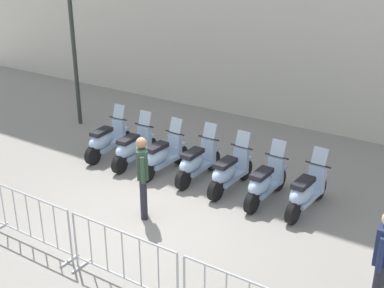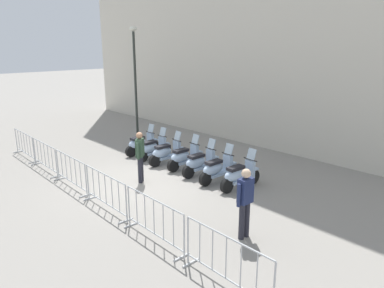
{
  "view_description": "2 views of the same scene",
  "coord_description": "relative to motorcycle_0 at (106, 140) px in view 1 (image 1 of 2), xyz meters",
  "views": [
    {
      "loc": [
        4.56,
        -7.69,
        5.36
      ],
      "look_at": [
        0.21,
        2.13,
        0.87
      ],
      "focal_mm": 47.79,
      "sensor_mm": 36.0,
      "label": 1
    },
    {
      "loc": [
        8.18,
        -7.5,
        4.34
      ],
      "look_at": [
        0.57,
        2.27,
        0.96
      ],
      "focal_mm": 32.49,
      "sensor_mm": 36.0,
      "label": 2
    }
  ],
  "objects": [
    {
      "name": "ground_plane",
      "position": [
        2.29,
        -2.4,
        -0.45
      ],
      "size": [
        120.0,
        120.0,
        0.0
      ],
      "primitive_type": "plane",
      "color": "gray"
    },
    {
      "name": "motorcycle_5",
      "position": [
        4.36,
        -0.68,
        0.0
      ],
      "size": [
        0.67,
        1.72,
        1.24
      ],
      "color": "black",
      "rests_on": "ground"
    },
    {
      "name": "motorcycle_4",
      "position": [
        3.49,
        -0.49,
        0.0
      ],
      "size": [
        0.68,
        1.71,
        1.24
      ],
      "color": "black",
      "rests_on": "ground"
    },
    {
      "name": "street_lamp",
      "position": [
        -2.09,
        1.77,
        2.82
      ],
      "size": [
        0.36,
        0.36,
        5.38
      ],
      "color": "#2D332D",
      "rests_on": "ground"
    },
    {
      "name": "motorcycle_1",
      "position": [
        0.87,
        -0.17,
        0.0
      ],
      "size": [
        0.58,
        1.73,
        1.24
      ],
      "color": "black",
      "rests_on": "ground"
    },
    {
      "name": "motorcycle_0",
      "position": [
        0.0,
        0.0,
        0.0
      ],
      "size": [
        0.59,
        1.72,
        1.24
      ],
      "color": "black",
      "rests_on": "ground"
    },
    {
      "name": "motorcycle_2",
      "position": [
        1.73,
        -0.32,
        0.0
      ],
      "size": [
        0.71,
        1.71,
        1.24
      ],
      "color": "black",
      "rests_on": "ground"
    },
    {
      "name": "barrier_segment_3",
      "position": [
        3.1,
        -4.34,
        0.07
      ],
      "size": [
        2.12,
        0.75,
        1.07
      ],
      "color": "#B2B5B7",
      "rests_on": "ground"
    },
    {
      "name": "officer_near_row_end",
      "position": [
        6.88,
        -3.29,
        0.53
      ],
      "size": [
        0.28,
        0.54,
        1.73
      ],
      "color": "#23232D",
      "rests_on": "ground"
    },
    {
      "name": "barrier_segment_2",
      "position": [
        0.9,
        -3.98,
        0.07
      ],
      "size": [
        2.12,
        0.75,
        1.07
      ],
      "color": "#B2B5B7",
      "rests_on": "ground"
    },
    {
      "name": "motorcycle_6",
      "position": [
        5.24,
        -0.74,
        0.0
      ],
      "size": [
        0.7,
        1.71,
        1.24
      ],
      "color": "black",
      "rests_on": "ground"
    },
    {
      "name": "officer_mid_plaza",
      "position": [
        2.32,
        -2.25,
        0.53
      ],
      "size": [
        0.37,
        0.48,
        1.73
      ],
      "color": "#23232D",
      "rests_on": "ground"
    },
    {
      "name": "motorcycle_3",
      "position": [
        2.63,
        -0.31,
        0.0
      ],
      "size": [
        0.65,
        1.72,
        1.24
      ],
      "color": "black",
      "rests_on": "ground"
    }
  ]
}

